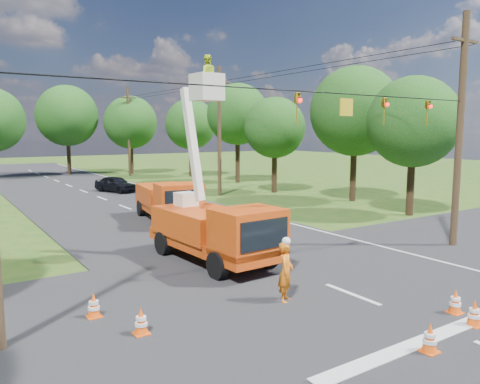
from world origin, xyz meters
TOP-DOWN VIEW (x-y plane):
  - ground at (0.00, 20.00)m, footprint 140.00×140.00m
  - road_main at (0.00, 20.00)m, footprint 12.00×100.00m
  - road_cross at (0.00, 2.00)m, footprint 56.00×10.00m
  - stop_bar at (0.00, -3.20)m, footprint 9.00×0.45m
  - edge_line at (5.60, 20.00)m, footprint 0.12×90.00m
  - bucket_truck at (-1.62, 5.54)m, footprint 2.80×6.44m
  - second_truck at (0.45, 14.16)m, footprint 3.26×6.49m
  - ground_worker at (-2.02, 0.75)m, footprint 0.78×0.76m
  - distant_car at (2.19, 28.25)m, footprint 2.98×4.27m
  - traffic_cone_0 at (-1.36, -3.61)m, footprint 0.38×0.38m
  - traffic_cone_1 at (0.90, -3.35)m, footprint 0.38×0.38m
  - traffic_cone_2 at (1.46, 8.24)m, footprint 0.38×0.38m
  - traffic_cone_3 at (3.39, 10.77)m, footprint 0.38×0.38m
  - traffic_cone_4 at (-6.46, 0.93)m, footprint 0.38×0.38m
  - traffic_cone_5 at (-7.13, 2.65)m, footprint 0.38×0.38m
  - traffic_cone_7 at (3.53, 17.66)m, footprint 0.38×0.38m
  - traffic_cone_8 at (1.28, -2.59)m, footprint 0.38×0.38m
  - pole_right_near at (8.50, 2.00)m, footprint 1.80×0.30m
  - pole_right_mid at (8.50, 22.00)m, footprint 1.80×0.30m
  - pole_right_far at (8.50, 42.00)m, footprint 1.80×0.30m
  - signal_span at (2.23, 1.99)m, footprint 18.00×0.29m
  - tree_right_a at (13.50, 8.00)m, footprint 5.40×5.40m
  - tree_right_b at (15.00, 14.00)m, footprint 6.40×6.40m
  - tree_right_c at (13.20, 21.00)m, footprint 5.00×5.00m
  - tree_right_d at (14.80, 29.00)m, footprint 6.00×6.00m
  - tree_right_e at (13.80, 37.00)m, footprint 5.60×5.60m
  - tree_far_b at (3.00, 47.00)m, footprint 7.00×7.00m
  - tree_far_c at (9.50, 44.00)m, footprint 6.20×6.20m

SIDE VIEW (x-z plane):
  - ground at x=0.00m, z-range 0.00..0.00m
  - road_main at x=0.00m, z-range -0.03..0.03m
  - road_cross at x=0.00m, z-range -0.04..0.04m
  - stop_bar at x=0.00m, z-range -0.01..0.01m
  - edge_line at x=5.60m, z-range -0.01..0.01m
  - traffic_cone_0 at x=-1.36m, z-range 0.00..0.71m
  - traffic_cone_1 at x=0.90m, z-range 0.00..0.71m
  - traffic_cone_2 at x=1.46m, z-range 0.00..0.71m
  - traffic_cone_3 at x=3.39m, z-range 0.00..0.71m
  - traffic_cone_4 at x=-6.46m, z-range 0.00..0.71m
  - traffic_cone_5 at x=-7.13m, z-range 0.00..0.71m
  - traffic_cone_7 at x=3.53m, z-range 0.00..0.71m
  - traffic_cone_8 at x=1.28m, z-range 0.00..0.71m
  - distant_car at x=2.19m, z-range 0.00..1.35m
  - ground_worker at x=-2.02m, z-range 0.00..1.81m
  - second_truck at x=0.45m, z-range 0.05..2.37m
  - bucket_truck at x=-1.62m, z-range -2.29..5.57m
  - pole_right_near at x=8.50m, z-range 0.11..10.11m
  - pole_right_mid at x=8.50m, z-range 0.11..10.11m
  - pole_right_far at x=8.50m, z-range 0.11..10.11m
  - tree_right_c at x=13.20m, z-range 1.40..9.23m
  - tree_right_a at x=13.50m, z-range 1.42..9.70m
  - tree_right_e at x=13.80m, z-range 1.50..10.12m
  - signal_span at x=2.23m, z-range 5.34..6.41m
  - tree_far_c at x=9.50m, z-range 1.47..10.65m
  - tree_right_b at x=15.00m, z-range 1.61..11.26m
  - tree_right_d at x=14.80m, z-range 1.83..11.53m
  - tree_far_b at x=3.00m, z-range 1.65..11.97m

